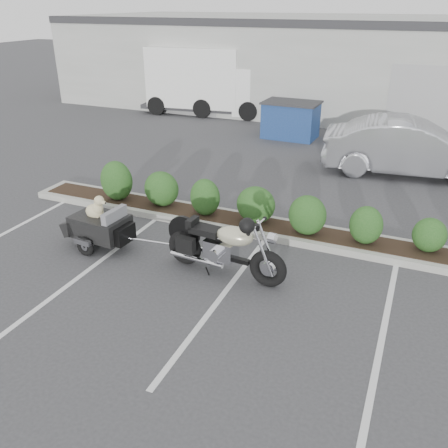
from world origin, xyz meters
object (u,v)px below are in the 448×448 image
at_px(sedan, 410,147).
at_px(dumpster, 291,120).
at_px(pet_trailer, 100,225).
at_px(motorcycle, 224,248).
at_px(delivery_truck, 212,82).

bearing_deg(sedan, dumpster, 51.23).
distance_m(pet_trailer, sedan, 9.16).
height_order(motorcycle, dumpster, motorcycle).
bearing_deg(pet_trailer, sedan, 57.59).
bearing_deg(sedan, delivery_truck, 51.31).
relative_size(dumpster, delivery_truck, 0.32).
bearing_deg(dumpster, motorcycle, -79.21).
distance_m(motorcycle, pet_trailer, 2.79).
relative_size(sedan, dumpster, 2.38).
relative_size(sedan, delivery_truck, 0.76).
distance_m(pet_trailer, delivery_truck, 13.07).
bearing_deg(delivery_truck, motorcycle, -71.67).
bearing_deg(motorcycle, delivery_truck, 119.86).
bearing_deg(sedan, motorcycle, 152.38).
xyz_separation_m(motorcycle, dumpster, (-1.58, 9.98, 0.11)).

